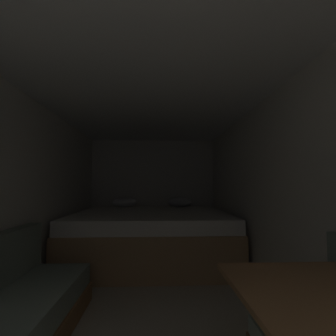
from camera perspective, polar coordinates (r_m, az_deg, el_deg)
name	(u,v)px	position (r m, az deg, el deg)	size (l,w,h in m)	color
ground_plane	(147,308)	(2.69, -4.78, -29.20)	(7.24, 7.24, 0.00)	#B2A893
wall_back	(153,191)	(5.08, -3.47, -5.26)	(2.54, 0.05, 2.06)	silver
wall_left	(15,198)	(2.78, -31.37, -5.85)	(0.05, 5.24, 2.06)	silver
wall_right	(274,197)	(2.69, 23.04, -6.19)	(0.05, 5.24, 2.06)	silver
ceiling_slab	(148,91)	(2.61, -4.51, 17.07)	(2.54, 5.24, 0.05)	white
bed	(151,235)	(4.06, -3.80, -14.97)	(2.32, 2.06, 0.92)	tan
dinette_table	(332,317)	(1.26, 33.30, -26.50)	(0.71, 0.71, 0.75)	brown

